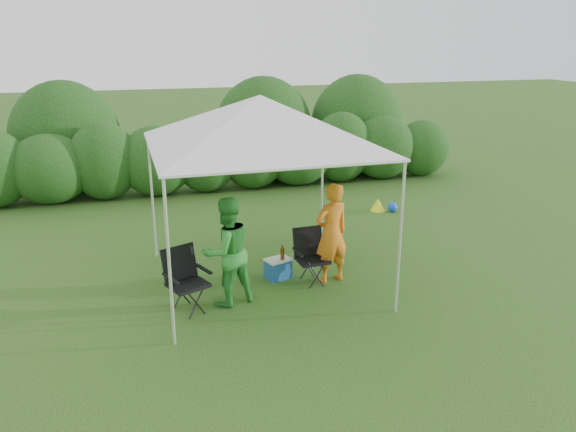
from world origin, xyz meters
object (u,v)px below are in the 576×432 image
object	(u,v)px
canopy	(261,121)
cooler	(278,268)
chair_right	(311,252)
woman	(227,251)
man	(331,233)
chair_left	(184,275)

from	to	relation	value
canopy	cooler	bearing A→B (deg)	7.65
chair_right	woman	xyz separation A→B (m)	(-1.36, -0.39, 0.31)
cooler	man	bearing A→B (deg)	-41.68
chair_left	woman	size ratio (longest dim) A/B	0.57
chair_left	cooler	bearing A→B (deg)	0.19
chair_left	canopy	bearing A→B (deg)	2.94
canopy	chair_left	world-z (taller)	canopy
cooler	canopy	bearing A→B (deg)	169.99
chair_left	woman	distance (m)	0.66
canopy	chair_left	xyz separation A→B (m)	(-1.25, -0.59, -1.96)
canopy	chair_right	bearing A→B (deg)	-14.90
woman	cooler	xyz separation A→B (m)	(0.90, 0.61, -0.61)
chair_right	cooler	world-z (taller)	chair_right
canopy	man	bearing A→B (deg)	-16.60
chair_right	chair_left	bearing A→B (deg)	-170.83
woman	cooler	bearing A→B (deg)	-163.24
chair_left	chair_right	bearing A→B (deg)	-10.80
canopy	chair_left	bearing A→B (deg)	-154.63
man	cooler	distance (m)	1.02
chair_right	woman	distance (m)	1.44
chair_left	man	size ratio (longest dim) A/B	0.57
canopy	woman	distance (m)	1.90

